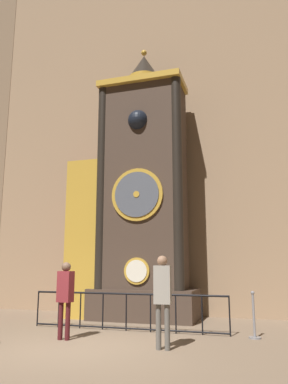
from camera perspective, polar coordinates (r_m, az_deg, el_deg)
The scene contains 7 objects.
ground_plane at distance 8.29m, azimuth -11.32°, elevation -22.35°, with size 28.00×28.00×0.00m, color #75604C.
cathedral_back_wall at distance 14.65m, azimuth 0.23°, elevation 13.53°, with size 24.00×0.32×15.50m.
clock_tower at distance 12.25m, azimuth -1.55°, elevation -1.10°, with size 4.16×1.78×9.09m.
railing_fence at distance 10.11m, azimuth -2.73°, elevation -17.44°, with size 5.26×0.05×0.94m.
visitor_near at distance 9.06m, azimuth -11.91°, elevation -14.74°, with size 0.37×0.27×1.72m.
visitor_far at distance 7.87m, azimuth 2.85°, elevation -14.99°, with size 0.36×0.25×1.84m.
stanchion_post at distance 9.46m, azimuth 16.44°, elevation -18.56°, with size 0.28×0.28×1.06m.
Camera 1 is at (3.80, -7.18, 1.67)m, focal length 35.00 mm.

